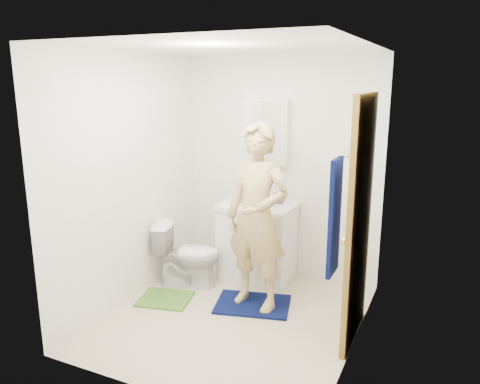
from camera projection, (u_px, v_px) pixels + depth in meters
name	position (u px, v px, depth m)	size (l,w,h in m)	color
floor	(234.00, 318.00, 4.34)	(2.20, 2.40, 0.02)	beige
ceiling	(233.00, 46.00, 3.77)	(2.20, 2.40, 0.02)	white
wall_back	(281.00, 168.00, 5.12)	(2.20, 0.02, 2.40)	white
wall_front	(151.00, 231.00, 2.99)	(2.20, 0.02, 2.40)	white
wall_left	(130.00, 180.00, 4.51)	(0.02, 2.40, 2.40)	white
wall_right	(363.00, 206.00, 3.60)	(0.02, 2.40, 2.40)	white
vanity_cabinet	(257.00, 243.00, 5.11)	(0.75, 0.55, 0.80)	white
countertop	(258.00, 206.00, 5.01)	(0.79, 0.59, 0.05)	white
sink_basin	(258.00, 205.00, 5.01)	(0.40, 0.40, 0.03)	white
faucet	(264.00, 195.00, 5.15)	(0.03, 0.03, 0.12)	silver
medicine_cabinet	(267.00, 132.00, 5.03)	(0.50, 0.12, 0.70)	white
mirror_panel	(264.00, 132.00, 4.97)	(0.46, 0.01, 0.66)	white
door	(359.00, 221.00, 3.79)	(0.05, 0.80, 2.05)	olive
door_knob	(345.00, 242.00, 3.54)	(0.07, 0.07, 0.07)	gold
towel	(335.00, 217.00, 3.12)	(0.03, 0.24, 0.80)	#060F3F
towel_hook	(344.00, 156.00, 3.00)	(0.02, 0.02, 0.06)	silver
toilet	(188.00, 254.00, 4.95)	(0.38, 0.67, 0.69)	white
bath_mat	(253.00, 304.00, 4.56)	(0.71, 0.51, 0.02)	#060F3F
green_rug	(165.00, 299.00, 4.67)	(0.50, 0.43, 0.02)	#4C822B
soap_dispenser	(239.00, 194.00, 5.03)	(0.09, 0.09, 0.19)	#B05269
toothbrush_cup	(279.00, 198.00, 5.03)	(0.14, 0.14, 0.11)	#803C85
man	(257.00, 217.00, 4.33)	(0.64, 0.42, 1.76)	tan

